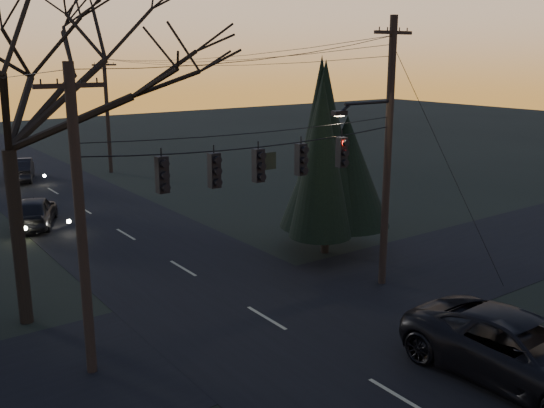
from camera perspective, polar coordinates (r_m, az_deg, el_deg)
main_road at (r=28.98m, az=-12.06°, el=-3.76°), size 8.00×120.00×0.02m
cross_road at (r=20.77m, az=-0.53°, el=-10.70°), size 60.00×7.00×0.02m
utility_pole_right at (r=24.12m, az=10.28°, el=-7.35°), size 5.00×0.30×10.00m
utility_pole_left at (r=18.35m, az=-16.54°, el=-14.87°), size 1.80×0.30×8.50m
utility_pole_far_r at (r=47.21m, az=-14.90°, el=2.90°), size 1.80×0.30×8.50m
span_signal_assembly at (r=19.04m, az=-1.15°, el=3.82°), size 11.50×0.44×1.49m
bare_tree_left at (r=20.33m, az=-24.17°, el=11.12°), size 9.45×9.45×11.57m
evergreen_right at (r=26.35m, az=5.17°, el=4.42°), size 4.31×4.31×7.48m
suv_near at (r=18.01m, az=22.43°, el=-12.74°), size 3.23×6.59×1.80m
sedan_oncoming_a at (r=33.44m, az=-21.48°, el=-0.66°), size 3.57×5.01×1.58m
sedan_oncoming_b at (r=46.04m, az=-22.65°, el=3.03°), size 3.05×5.13×1.60m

